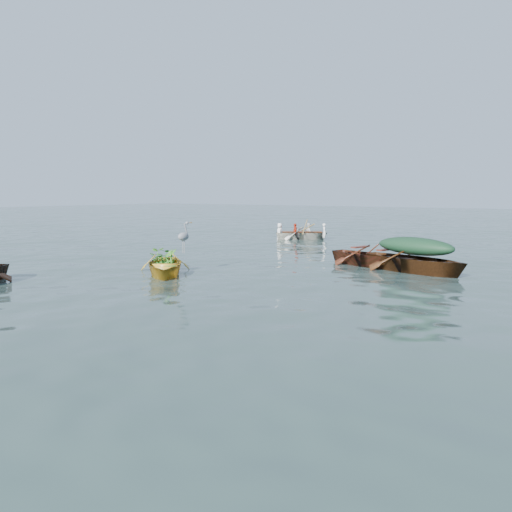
# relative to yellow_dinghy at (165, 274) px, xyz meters

# --- Properties ---
(ground) EXTENTS (140.00, 140.00, 0.00)m
(ground) POSITION_rel_yellow_dinghy_xyz_m (1.73, -1.45, 0.00)
(ground) COLOR #2E413D
(ground) RESTS_ON ground
(yellow_dinghy) EXTENTS (3.34, 3.40, 0.91)m
(yellow_dinghy) POSITION_rel_yellow_dinghy_xyz_m (0.00, 0.00, 0.00)
(yellow_dinghy) COLOR gold
(yellow_dinghy) RESTS_ON ground
(green_tarp_boat) EXTENTS (4.70, 2.55, 1.05)m
(green_tarp_boat) POSITION_rel_yellow_dinghy_xyz_m (5.75, 4.41, 0.00)
(green_tarp_boat) COLOR #502A12
(green_tarp_boat) RESTS_ON ground
(open_wooden_boat) EXTENTS (4.36, 2.42, 0.96)m
(open_wooden_boat) POSITION_rel_yellow_dinghy_xyz_m (4.31, 4.81, 0.00)
(open_wooden_boat) COLOR #531F14
(open_wooden_boat) RESTS_ON ground
(rowed_boat) EXTENTS (3.58, 2.91, 0.82)m
(rowed_boat) POSITION_rel_yellow_dinghy_xyz_m (-2.05, 11.55, 0.00)
(rowed_boat) COLOR silver
(rowed_boat) RESTS_ON ground
(green_tarp_cover) EXTENTS (2.58, 1.40, 0.52)m
(green_tarp_cover) POSITION_rel_yellow_dinghy_xyz_m (5.75, 4.41, 0.79)
(green_tarp_cover) COLOR #153521
(green_tarp_cover) RESTS_ON green_tarp_boat
(thwart_benches) EXTENTS (2.21, 1.33, 0.04)m
(thwart_benches) POSITION_rel_yellow_dinghy_xyz_m (4.31, 4.81, 0.50)
(thwart_benches) COLOR #4D1B12
(thwart_benches) RESTS_ON open_wooden_boat
(heron) EXTENTS (0.48, 0.48, 0.92)m
(heron) POSITION_rel_yellow_dinghy_xyz_m (0.36, 0.42, 0.91)
(heron) COLOR gray
(heron) RESTS_ON yellow_dinghy
(dinghy_weeds) EXTENTS (1.13, 1.13, 0.60)m
(dinghy_weeds) POSITION_rel_yellow_dinghy_xyz_m (-0.36, 0.42, 0.75)
(dinghy_weeds) COLOR #22631A
(dinghy_weeds) RESTS_ON yellow_dinghy
(rowers) EXTENTS (2.62, 2.22, 0.76)m
(rowers) POSITION_rel_yellow_dinghy_xyz_m (-2.05, 11.55, 0.79)
(rowers) COLOR silver
(rowers) RESTS_ON rowed_boat
(oars) EXTENTS (1.96, 2.49, 0.06)m
(oars) POSITION_rel_yellow_dinghy_xyz_m (-2.05, 11.55, 0.44)
(oars) COLOR #A5813E
(oars) RESTS_ON rowed_boat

